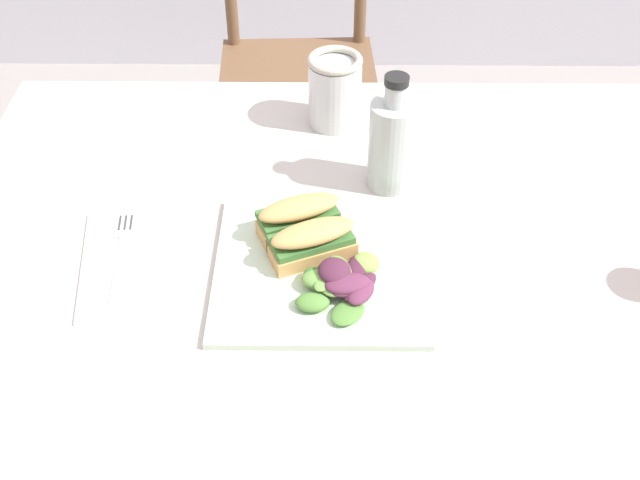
{
  "coord_description": "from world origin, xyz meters",
  "views": [
    {
      "loc": [
        -0.07,
        -0.74,
        1.47
      ],
      "look_at": [
        -0.08,
        0.06,
        0.76
      ],
      "focal_mm": 44.34,
      "sensor_mm": 36.0,
      "label": 1
    }
  ],
  "objects_px": {
    "dining_table": "(358,330)",
    "mason_jar_iced_tea": "(335,94)",
    "sandwich_half_back": "(299,216)",
    "fork_on_napkin": "(122,252)",
    "chair_wooden_far": "(298,68)",
    "sandwich_half_front": "(313,241)",
    "bottle_cold_brew": "(392,148)",
    "plate_lunch": "(320,268)"
  },
  "relations": [
    {
      "from": "dining_table",
      "to": "mason_jar_iced_tea",
      "type": "relative_size",
      "value": 9.86
    },
    {
      "from": "sandwich_half_back",
      "to": "mason_jar_iced_tea",
      "type": "distance_m",
      "value": 0.3
    },
    {
      "from": "dining_table",
      "to": "fork_on_napkin",
      "type": "height_order",
      "value": "fork_on_napkin"
    },
    {
      "from": "fork_on_napkin",
      "to": "mason_jar_iced_tea",
      "type": "bearing_deg",
      "value": 48.62
    },
    {
      "from": "chair_wooden_far",
      "to": "sandwich_half_front",
      "type": "distance_m",
      "value": 1.1
    },
    {
      "from": "bottle_cold_brew",
      "to": "chair_wooden_far",
      "type": "bearing_deg",
      "value": 101.15
    },
    {
      "from": "sandwich_half_front",
      "to": "mason_jar_iced_tea",
      "type": "xyz_separation_m",
      "value": [
        0.03,
        0.34,
        0.02
      ]
    },
    {
      "from": "chair_wooden_far",
      "to": "sandwich_half_back",
      "type": "distance_m",
      "value": 1.05
    },
    {
      "from": "dining_table",
      "to": "fork_on_napkin",
      "type": "bearing_deg",
      "value": 175.29
    },
    {
      "from": "plate_lunch",
      "to": "mason_jar_iced_tea",
      "type": "distance_m",
      "value": 0.37
    },
    {
      "from": "sandwich_half_back",
      "to": "mason_jar_iced_tea",
      "type": "height_order",
      "value": "mason_jar_iced_tea"
    },
    {
      "from": "sandwich_half_front",
      "to": "mason_jar_iced_tea",
      "type": "relative_size",
      "value": 1.03
    },
    {
      "from": "plate_lunch",
      "to": "mason_jar_iced_tea",
      "type": "relative_size",
      "value": 2.3
    },
    {
      "from": "chair_wooden_far",
      "to": "bottle_cold_brew",
      "type": "relative_size",
      "value": 4.73
    },
    {
      "from": "sandwich_half_front",
      "to": "sandwich_half_back",
      "type": "xyz_separation_m",
      "value": [
        -0.02,
        0.05,
        0.0
      ]
    },
    {
      "from": "dining_table",
      "to": "plate_lunch",
      "type": "bearing_deg",
      "value": -176.65
    },
    {
      "from": "bottle_cold_brew",
      "to": "mason_jar_iced_tea",
      "type": "xyz_separation_m",
      "value": [
        -0.08,
        0.17,
        -0.01
      ]
    },
    {
      "from": "sandwich_half_front",
      "to": "bottle_cold_brew",
      "type": "distance_m",
      "value": 0.21
    },
    {
      "from": "fork_on_napkin",
      "to": "bottle_cold_brew",
      "type": "bearing_deg",
      "value": 23.46
    },
    {
      "from": "plate_lunch",
      "to": "sandwich_half_front",
      "type": "distance_m",
      "value": 0.04
    },
    {
      "from": "chair_wooden_far",
      "to": "plate_lunch",
      "type": "relative_size",
      "value": 3.12
    },
    {
      "from": "dining_table",
      "to": "fork_on_napkin",
      "type": "xyz_separation_m",
      "value": [
        -0.33,
        0.03,
        0.13
      ]
    },
    {
      "from": "sandwich_half_back",
      "to": "fork_on_napkin",
      "type": "height_order",
      "value": "sandwich_half_back"
    },
    {
      "from": "plate_lunch",
      "to": "chair_wooden_far",
      "type": "bearing_deg",
      "value": 93.62
    },
    {
      "from": "dining_table",
      "to": "chair_wooden_far",
      "type": "distance_m",
      "value": 1.08
    },
    {
      "from": "sandwich_half_back",
      "to": "fork_on_napkin",
      "type": "relative_size",
      "value": 0.67
    },
    {
      "from": "sandwich_half_back",
      "to": "mason_jar_iced_tea",
      "type": "bearing_deg",
      "value": 80.28
    },
    {
      "from": "bottle_cold_brew",
      "to": "plate_lunch",
      "type": "bearing_deg",
      "value": -118.34
    },
    {
      "from": "chair_wooden_far",
      "to": "fork_on_napkin",
      "type": "relative_size",
      "value": 4.68
    },
    {
      "from": "mason_jar_iced_tea",
      "to": "sandwich_half_front",
      "type": "bearing_deg",
      "value": -95.08
    },
    {
      "from": "sandwich_half_front",
      "to": "sandwich_half_back",
      "type": "distance_m",
      "value": 0.06
    },
    {
      "from": "sandwich_half_back",
      "to": "bottle_cold_brew",
      "type": "bearing_deg",
      "value": 43.05
    },
    {
      "from": "fork_on_napkin",
      "to": "chair_wooden_far",
      "type": "bearing_deg",
      "value": 78.8
    },
    {
      "from": "sandwich_half_front",
      "to": "sandwich_half_back",
      "type": "height_order",
      "value": "same"
    },
    {
      "from": "dining_table",
      "to": "sandwich_half_front",
      "type": "height_order",
      "value": "sandwich_half_front"
    },
    {
      "from": "fork_on_napkin",
      "to": "bottle_cold_brew",
      "type": "xyz_separation_m",
      "value": [
        0.38,
        0.16,
        0.06
      ]
    },
    {
      "from": "dining_table",
      "to": "sandwich_half_back",
      "type": "xyz_separation_m",
      "value": [
        -0.08,
        0.07,
        0.16
      ]
    },
    {
      "from": "sandwich_half_back",
      "to": "bottle_cold_brew",
      "type": "height_order",
      "value": "bottle_cold_brew"
    },
    {
      "from": "chair_wooden_far",
      "to": "plate_lunch",
      "type": "bearing_deg",
      "value": -86.38
    },
    {
      "from": "chair_wooden_far",
      "to": "sandwich_half_back",
      "type": "xyz_separation_m",
      "value": [
        0.04,
        -0.99,
        0.33
      ]
    },
    {
      "from": "sandwich_half_back",
      "to": "sandwich_half_front",
      "type": "bearing_deg",
      "value": -69.17
    },
    {
      "from": "mason_jar_iced_tea",
      "to": "plate_lunch",
      "type": "bearing_deg",
      "value": -93.35
    }
  ]
}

